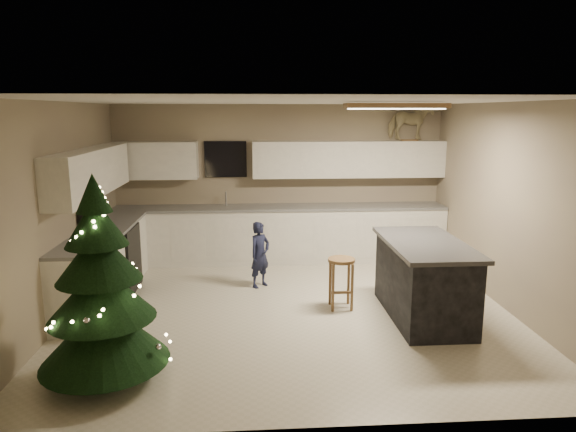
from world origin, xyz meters
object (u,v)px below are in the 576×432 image
object	(u,v)px
christmas_tree	(101,298)
rocking_horse	(410,122)
island	(424,279)
bar_stool	(341,271)
toddler	(260,255)

from	to	relation	value
christmas_tree	rocking_horse	distance (m)	5.82
island	rocking_horse	world-z (taller)	rocking_horse
island	rocking_horse	xyz separation A→B (m)	(0.56, 2.65, 1.84)
christmas_tree	bar_stool	bearing A→B (deg)	33.05
rocking_horse	toddler	bearing A→B (deg)	113.85
christmas_tree	toddler	xyz separation A→B (m)	(1.49, 2.52, -0.33)
bar_stool	toddler	world-z (taller)	toddler
bar_stool	christmas_tree	world-z (taller)	christmas_tree
island	bar_stool	xyz separation A→B (m)	(-0.95, 0.36, 0.01)
bar_stool	toddler	bearing A→B (deg)	138.88
island	rocking_horse	distance (m)	3.28
bar_stool	toddler	size ratio (longest dim) A/B	0.69
christmas_tree	rocking_horse	world-z (taller)	rocking_horse
toddler	rocking_horse	distance (m)	3.43
island	bar_stool	bearing A→B (deg)	159.35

